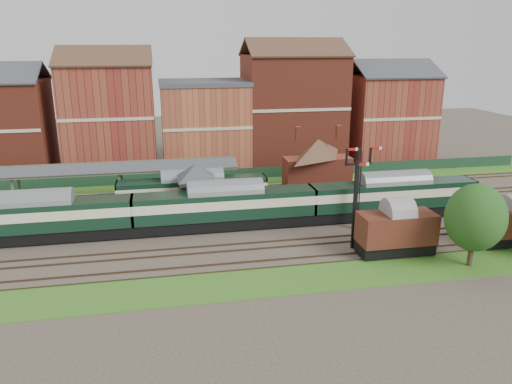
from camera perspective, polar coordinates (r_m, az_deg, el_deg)
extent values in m
plane|color=#473D33|center=(49.76, -2.90, -4.15)|extent=(160.00, 160.00, 0.00)
cube|color=#2D6619|center=(64.83, -4.95, 0.86)|extent=(90.00, 4.50, 0.06)
cube|color=#2D6619|center=(38.92, -0.29, -10.34)|extent=(90.00, 5.00, 0.06)
cube|color=#193823|center=(66.56, -5.16, 1.92)|extent=(90.00, 0.12, 1.50)
cube|color=#2D2D2D|center=(58.40, -9.16, -0.62)|extent=(55.00, 3.40, 1.00)
cube|color=#586E4E|center=(52.10, -6.70, -1.87)|extent=(3.40, 3.20, 2.40)
cube|color=#494E31|center=(51.44, -6.79, 0.45)|extent=(3.60, 3.40, 2.00)
pyramid|color=#383A3F|center=(50.97, -6.86, 2.39)|extent=(5.40, 5.40, 1.60)
cube|color=maroon|center=(53.27, 1.90, -1.45)|extent=(3.00, 2.40, 2.20)
cube|color=#4C3323|center=(52.23, 2.08, -0.16)|extent=(3.20, 1.34, 0.79)
cube|color=#4C3323|center=(53.44, 1.76, 0.24)|extent=(3.20, 1.34, 0.79)
cube|color=brown|center=(60.64, 7.00, 2.33)|extent=(8.00, 3.00, 3.50)
pyramid|color=#4C3323|center=(60.00, 7.10, 4.97)|extent=(8.10, 8.10, 2.20)
cube|color=brown|center=(59.18, 4.80, 5.37)|extent=(0.60, 0.60, 1.60)
cube|color=brown|center=(60.72, 9.37, 5.49)|extent=(0.60, 0.60, 1.60)
cube|color=#494E31|center=(58.61, -26.04, 0.15)|extent=(0.22, 0.22, 3.40)
cube|color=#494E31|center=(59.38, -4.49, 2.04)|extent=(0.22, 0.22, 3.40)
cube|color=#383A3F|center=(56.56, -15.40, 2.72)|extent=(26.00, 1.99, 0.90)
cube|color=#383A3F|center=(58.40, -15.28, 3.16)|extent=(26.00, 1.99, 0.90)
cube|color=#494E31|center=(57.39, -15.37, 3.31)|extent=(26.00, 0.20, 0.20)
cube|color=black|center=(49.25, 11.42, 0.21)|extent=(0.25, 0.25, 8.00)
cube|color=black|center=(48.59, 11.59, 3.15)|extent=(2.60, 0.18, 0.18)
cube|color=#B2140F|center=(48.03, 10.97, 4.81)|extent=(1.10, 0.08, 0.25)
cube|color=#B2140F|center=(48.97, 13.59, 4.87)|extent=(1.10, 0.08, 0.25)
cube|color=black|center=(44.55, 11.21, -1.55)|extent=(0.25, 0.25, 8.00)
cube|color=#B2140F|center=(43.75, 12.15, 3.10)|extent=(1.10, 0.08, 0.25)
cube|color=maroon|center=(72.05, -16.35, 7.94)|extent=(12.00, 10.00, 15.00)
cube|color=#A85736|center=(72.28, -5.87, 7.34)|extent=(12.00, 10.00, 12.00)
cube|color=brown|center=(74.29, 4.24, 9.20)|extent=(14.00, 10.00, 16.00)
cube|color=maroon|center=(79.75, 14.78, 8.13)|extent=(12.00, 10.00, 13.00)
cube|color=black|center=(50.46, -23.88, -4.49)|extent=(17.69, 2.48, 1.08)
cube|color=black|center=(49.88, -24.13, -2.54)|extent=(17.69, 2.75, 2.56)
cube|color=beige|center=(49.78, -24.17, -2.21)|extent=(17.71, 2.79, 0.88)
cube|color=slate|center=(49.46, -24.32, -0.98)|extent=(17.69, 2.75, 0.59)
cube|color=black|center=(49.45, -3.50, -3.43)|extent=(17.69, 2.48, 1.08)
cube|color=black|center=(48.85, -3.53, -1.43)|extent=(17.69, 2.75, 2.56)
cube|color=beige|center=(48.76, -3.54, -1.09)|extent=(17.71, 2.79, 0.88)
cube|color=slate|center=(48.42, -3.56, 0.17)|extent=(17.69, 2.75, 0.59)
cube|color=black|center=(54.50, 15.28, -2.08)|extent=(17.69, 2.48, 1.08)
cube|color=black|center=(53.95, 15.42, -0.25)|extent=(17.69, 2.75, 2.56)
cube|color=beige|center=(53.87, 15.45, 0.06)|extent=(17.71, 2.79, 0.88)
cube|color=slate|center=(53.57, 15.54, 1.21)|extent=(17.69, 2.75, 0.59)
cube|color=black|center=(55.34, -7.18, -1.36)|extent=(16.17, 2.26, 0.99)
cube|color=black|center=(54.85, -7.24, 0.29)|extent=(16.17, 2.51, 2.34)
cube|color=beige|center=(54.77, -7.25, 0.57)|extent=(16.19, 2.55, 0.81)
cube|color=slate|center=(54.49, -7.29, 1.60)|extent=(16.17, 2.51, 0.54)
cube|color=black|center=(45.25, 15.58, -6.10)|extent=(6.53, 2.41, 0.98)
cube|color=#451513|center=(44.60, 15.76, -3.97)|extent=(6.53, 2.83, 2.61)
cube|color=gray|center=(44.13, 15.91, -2.22)|extent=(6.53, 2.83, 0.48)
cube|color=black|center=(51.21, 27.06, -4.71)|extent=(6.07, 2.24, 0.91)
cylinder|color=#382619|center=(44.65, 23.41, -5.85)|extent=(0.44, 0.44, 3.27)
ellipsoid|color=#164E1A|center=(43.77, 23.80, -2.68)|extent=(4.82, 4.82, 5.54)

